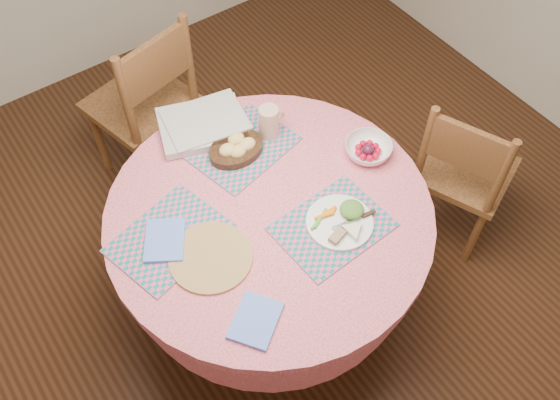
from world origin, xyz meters
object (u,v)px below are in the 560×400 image
Objects in this scene: dining_table at (270,239)px; wicker_trivet at (211,257)px; chair_right at (462,172)px; chair_back at (146,102)px; fruit_bowl at (368,150)px; dinner_plate at (343,221)px; latte_mug at (269,122)px; bread_bowl at (237,148)px.

wicker_trivet is at bearing -170.40° from dining_table.
chair_right is at bearing -9.36° from dining_table.
chair_back is 4.70× the size of fruit_bowl.
latte_mug reaches higher than dinner_plate.
bread_bowl is (-0.89, 0.46, 0.33)m from chair_right.
fruit_bowl is (0.26, -0.31, -0.05)m from latte_mug.
dinner_plate is 0.36m from fruit_bowl.
wicker_trivet is at bearing 62.60° from chair_back.
chair_right reaches higher than bread_bowl.
latte_mug reaches higher than bread_bowl.
chair_back is at bearing 16.70° from chair_right.
bread_bowl is (-0.13, 0.51, 0.01)m from dinner_plate.
chair_right is at bearing -27.43° from bread_bowl.
fruit_bowl is at bearing 48.64° from chair_right.
bread_bowl is at bearing 103.93° from dinner_plate.
wicker_trivet is (-0.27, -1.07, 0.25)m from chair_back.
dinner_plate is (-0.77, -0.05, 0.31)m from chair_right.
dinner_plate and fruit_bowl have the same top height.
latte_mug is 0.67× the size of fruit_bowl.
dining_table is 1.27× the size of chair_back.
dinner_plate is (0.18, -0.21, 0.22)m from dining_table.
dinner_plate is 1.21× the size of fruit_bowl.
dining_table is at bearing 9.60° from wicker_trivet.
dinner_plate is (0.47, -0.16, 0.02)m from wicker_trivet.
latte_mug is at bearing 95.54° from chair_back.
dining_table is 1.41× the size of chair_right.
bread_bowl is (0.34, 0.36, 0.03)m from wicker_trivet.
fruit_bowl reaches higher than wicker_trivet.
chair_back is 1.27m from dinner_plate.
dining_table is 0.47m from latte_mug.
dinner_plate reaches higher than dining_table.
wicker_trivet is 1.44× the size of fruit_bowl.
chair_back reaches higher than chair_right.
chair_right is at bearing 3.66° from dinner_plate.
chair_right reaches higher than wicker_trivet.
dining_table is at bearing -100.50° from bread_bowl.
dinner_plate is at bearing 70.80° from chair_right.
bread_bowl is at bearing 144.10° from fruit_bowl.
fruit_bowl is at bearing -35.90° from bread_bowl.
dinner_plate is 1.80× the size of latte_mug.
latte_mug is 0.41m from fruit_bowl.
chair_back is at bearing 96.08° from bread_bowl.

